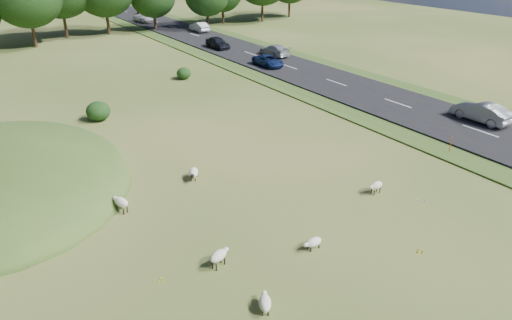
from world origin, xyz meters
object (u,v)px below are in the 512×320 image
(sheep_4, at_px, (376,186))
(car_4, at_px, (145,10))
(sheep_0, at_px, (219,256))
(sheep_5, at_px, (313,242))
(car_1, at_px, (481,112))
(sheep_1, at_px, (265,302))
(car_2, at_px, (144,18))
(sheep_2, at_px, (193,173))
(sheep_3, at_px, (121,202))
(marker_post, at_px, (450,145))
(car_3, at_px, (275,50))
(car_7, at_px, (268,61))
(car_6, at_px, (218,43))
(car_5, at_px, (199,27))

(sheep_4, relative_size, car_4, 0.20)
(sheep_0, bearing_deg, car_4, 51.93)
(sheep_5, distance_m, car_1, 22.61)
(sheep_1, height_order, car_2, car_2)
(sheep_2, bearing_deg, car_1, 112.71)
(sheep_0, distance_m, sheep_3, 7.33)
(sheep_2, bearing_deg, marker_post, 101.95)
(marker_post, height_order, sheep_3, marker_post)
(car_2, bearing_deg, car_3, -83.77)
(sheep_4, xyz_separation_m, car_1, (15.46, 3.20, 0.49))
(sheep_3, relative_size, car_1, 0.26)
(sheep_5, xyz_separation_m, car_2, (18.18, 68.32, 0.56))
(sheep_0, distance_m, car_7, 36.05)
(sheep_1, height_order, car_4, car_4)
(sheep_1, distance_m, sheep_2, 11.93)
(marker_post, bearing_deg, car_2, 87.28)
(car_2, bearing_deg, car_7, -90.00)
(marker_post, xyz_separation_m, sheep_5, (-15.08, -3.17, -0.21))
(marker_post, distance_m, sheep_5, 15.41)
(car_1, relative_size, car_6, 1.06)
(sheep_2, xyz_separation_m, sheep_4, (8.03, -7.52, 0.07))
(sheep_4, distance_m, car_7, 29.82)
(marker_post, distance_m, sheep_4, 8.63)
(car_6, height_order, car_7, car_6)
(sheep_5, distance_m, car_6, 45.19)
(sheep_3, xyz_separation_m, car_3, (28.46, 25.08, 0.35))
(sheep_1, distance_m, car_7, 38.68)
(sheep_0, relative_size, car_4, 0.24)
(sheep_2, distance_m, car_3, 33.51)
(car_7, bearing_deg, sheep_0, -128.71)
(sheep_4, bearing_deg, marker_post, -175.42)
(sheep_2, bearing_deg, sheep_3, -43.43)
(sheep_3, height_order, car_3, car_3)
(car_3, distance_m, car_5, 20.56)
(car_2, height_order, car_7, car_2)
(car_3, bearing_deg, car_5, -90.00)
(car_6, bearing_deg, car_4, 83.94)
(car_2, distance_m, car_3, 35.04)
(car_7, bearing_deg, car_4, 85.44)
(sheep_3, bearing_deg, sheep_0, 179.63)
(sheep_4, bearing_deg, sheep_5, 15.00)
(car_5, xyz_separation_m, car_7, (-3.80, -24.53, -0.13))
(car_6, bearing_deg, sheep_2, -121.78)
(marker_post, height_order, car_2, car_2)
(sheep_0, height_order, sheep_2, sheep_0)
(sheep_3, bearing_deg, sheep_1, 175.18)
(sheep_1, xyz_separation_m, car_7, (22.38, 31.54, 0.45))
(car_4, bearing_deg, sheep_1, 71.71)
(sheep_4, bearing_deg, car_1, -170.98)
(sheep_0, height_order, sheep_3, sheep_3)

